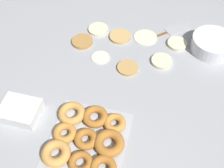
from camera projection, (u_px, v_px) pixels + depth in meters
ground_plane at (125, 69)px, 1.28m from camera, size 3.00×3.00×0.00m
pancake_0 at (120, 36)px, 1.40m from camera, size 0.11×0.11×0.01m
pancake_1 at (100, 57)px, 1.32m from camera, size 0.09×0.09×0.01m
pancake_2 at (162, 61)px, 1.30m from camera, size 0.10×0.10×0.02m
pancake_3 at (98, 29)px, 1.44m from camera, size 0.10×0.10×0.01m
pancake_4 at (145, 37)px, 1.40m from camera, size 0.12×0.12×0.01m
pancake_5 at (128, 68)px, 1.27m from camera, size 0.10×0.10×0.01m
pancake_6 at (82, 41)px, 1.38m from camera, size 0.10×0.10×0.02m
pancake_7 at (177, 44)px, 1.37m from camera, size 0.10×0.10×0.02m
donut_tray at (87, 138)px, 1.04m from camera, size 0.29×0.31×0.04m
batter_bowl at (212, 44)px, 1.33m from camera, size 0.20×0.20×0.07m
container_stack at (20, 111)px, 1.11m from camera, size 0.15×0.12×0.05m
spatula at (173, 30)px, 1.44m from camera, size 0.24×0.21×0.01m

